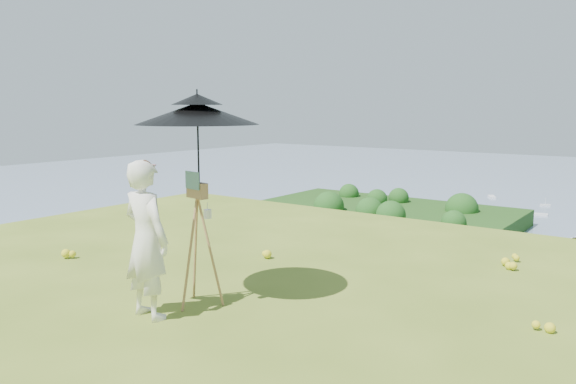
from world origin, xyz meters
The scene contains 7 objects.
ground centered at (0.00, 0.00, 0.00)m, with size 14.00×14.00×0.00m, color #597120.
peninsula centered at (-75.00, 155.00, -29.00)m, with size 90.00×60.00×12.00m, color #1B3B10, non-canonical shape.
wildflowers centered at (0.00, 0.25, 0.06)m, with size 10.00×10.50×0.12m, color yellow, non-canonical shape.
painter centered at (-0.90, 0.32, 0.84)m, with size 0.61×0.40×1.68m, color white.
field_easel centered at (-0.73, 0.91, 0.76)m, with size 0.58×0.58×1.52m, color #A77C46, non-canonical shape.
sun_umbrella centered at (-0.72, 0.94, 1.83)m, with size 1.35×1.35×1.16m, color black, non-canonical shape.
painter_cap centered at (-0.90, 0.32, 1.64)m, with size 0.18×0.22×0.10m, color #C96E80, non-canonical shape.
Camera 1 is at (3.67, -3.45, 2.21)m, focal length 35.00 mm.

